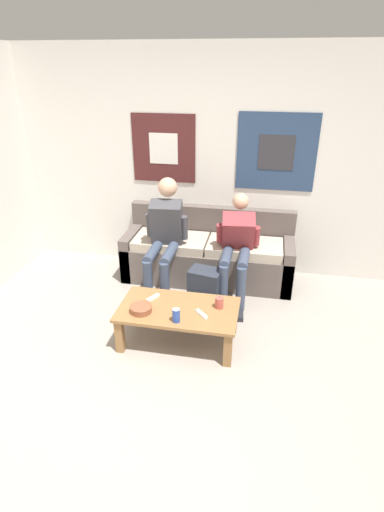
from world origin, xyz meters
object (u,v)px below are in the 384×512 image
at_px(person_seated_teen, 237,245).
at_px(ceramic_bowl, 141,308).
at_px(pillar_candle, 219,303).
at_px(drink_can_blue, 176,315).
at_px(couch, 208,255).
at_px(game_controller_near_right, 153,298).
at_px(person_seated_adult, 164,234).
at_px(game_controller_near_left, 201,314).
at_px(coffee_table, 178,314).
at_px(backpack, 205,290).

height_order(person_seated_teen, ceramic_bowl, person_seated_teen).
relative_size(pillar_candle, drink_can_blue, 0.94).
height_order(couch, person_seated_teen, person_seated_teen).
xyz_separation_m(couch, drink_can_blue, (-0.05, -1.46, 0.13)).
height_order(couch, game_controller_near_right, couch).
distance_m(person_seated_adult, game_controller_near_left, 1.18).
xyz_separation_m(ceramic_bowl, drink_can_blue, (0.34, -0.08, 0.03)).
bearing_deg(ceramic_bowl, coffee_table, 20.65).
xyz_separation_m(pillar_candle, game_controller_near_left, (-0.13, -0.15, -0.04)).
xyz_separation_m(person_seated_teen, game_controller_near_left, (-0.20, -1.00, -0.23)).
bearing_deg(ceramic_bowl, backpack, 57.22).
distance_m(person_seated_teen, ceramic_bowl, 1.29).
bearing_deg(person_seated_teen, game_controller_near_left, -101.42).
height_order(coffee_table, drink_can_blue, drink_can_blue).
bearing_deg(pillar_candle, drink_can_blue, -139.75).
bearing_deg(couch, pillar_candle, -76.53).
xyz_separation_m(coffee_table, drink_can_blue, (0.03, -0.20, 0.12)).
relative_size(person_seated_teen, drink_can_blue, 8.80).
bearing_deg(game_controller_near_right, couch, 73.66).
height_order(person_seated_teen, backpack, person_seated_teen).
distance_m(couch, person_seated_teen, 0.58).
bearing_deg(person_seated_teen, backpack, -129.71).
bearing_deg(pillar_candle, backpack, 112.44).
height_order(pillar_candle, drink_can_blue, drink_can_blue).
height_order(coffee_table, person_seated_teen, person_seated_teen).
relative_size(drink_can_blue, game_controller_near_left, 0.98).
relative_size(person_seated_teen, game_controller_near_right, 7.72).
bearing_deg(person_seated_teen, person_seated_adult, -178.84).
height_order(person_seated_adult, backpack, person_seated_adult).
bearing_deg(backpack, person_seated_teen, 50.29).
distance_m(couch, game_controller_near_left, 1.35).
height_order(person_seated_adult, ceramic_bowl, person_seated_adult).
distance_m(pillar_candle, drink_can_blue, 0.43).
relative_size(couch, person_seated_adult, 1.57).
height_order(backpack, game_controller_near_right, backpack).
relative_size(backpack, game_controller_near_left, 3.52).
bearing_deg(ceramic_bowl, game_controller_near_right, 79.03).
distance_m(ceramic_bowl, game_controller_near_left, 0.54).
distance_m(person_seated_teen, game_controller_near_left, 1.04).
bearing_deg(ceramic_bowl, drink_can_blue, -13.69).
height_order(ceramic_bowl, game_controller_near_right, ceramic_bowl).
distance_m(person_seated_adult, game_controller_near_right, 0.86).
xyz_separation_m(backpack, ceramic_bowl, (-0.46, -0.71, 0.18)).
bearing_deg(drink_can_blue, couch, 88.21).
bearing_deg(pillar_candle, person_seated_teen, 85.47).
xyz_separation_m(couch, game_controller_near_right, (-0.34, -1.16, 0.08)).
xyz_separation_m(person_seated_teen, ceramic_bowl, (-0.73, -1.04, -0.21)).
xyz_separation_m(person_seated_adult, drink_can_blue, (0.38, -1.11, -0.26)).
xyz_separation_m(couch, person_seated_adult, (-0.43, -0.36, 0.39)).
bearing_deg(ceramic_bowl, person_seated_adult, 92.62).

